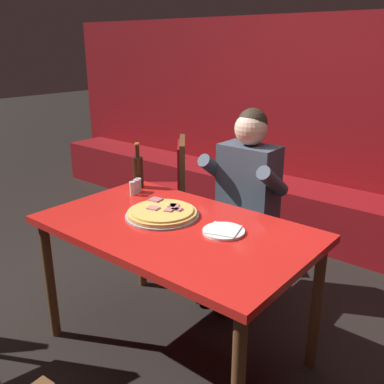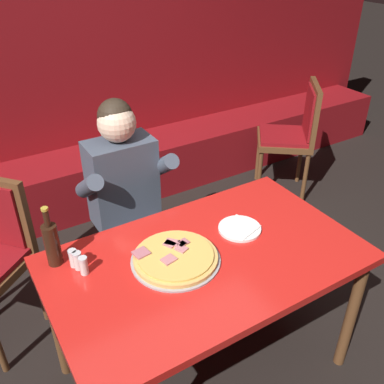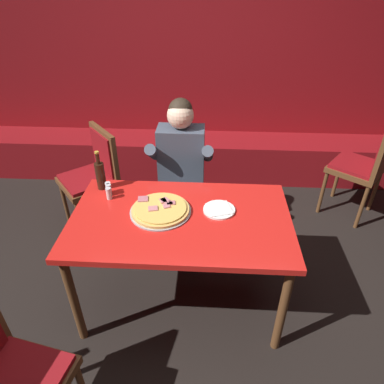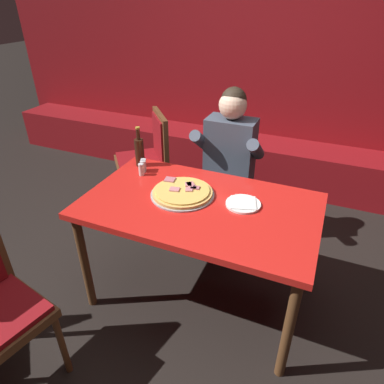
{
  "view_description": "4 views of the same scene",
  "coord_description": "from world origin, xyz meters",
  "px_view_note": "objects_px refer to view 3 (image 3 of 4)",
  "views": [
    {
      "loc": [
        1.35,
        -1.5,
        1.66
      ],
      "look_at": [
        -0.07,
        0.23,
        0.87
      ],
      "focal_mm": 40.0,
      "sensor_mm": 36.0,
      "label": 1
    },
    {
      "loc": [
        -0.83,
        -1.23,
        2.03
      ],
      "look_at": [
        0.04,
        0.19,
        1.0
      ],
      "focal_mm": 40.0,
      "sensor_mm": 36.0,
      "label": 2
    },
    {
      "loc": [
        0.17,
        -1.72,
        2.12
      ],
      "look_at": [
        0.07,
        0.1,
        0.9
      ],
      "focal_mm": 32.0,
      "sensor_mm": 36.0,
      "label": 3
    },
    {
      "loc": [
        0.64,
        -1.62,
        1.88
      ],
      "look_at": [
        -0.06,
        0.03,
        0.82
      ],
      "focal_mm": 32.0,
      "sensor_mm": 36.0,
      "label": 4
    }
  ],
  "objects_px": {
    "pizza": "(160,210)",
    "main_dining_table": "(181,227)",
    "diner_seated_blue_shirt": "(181,170)",
    "beer_bottle": "(100,175)",
    "plate_white_paper": "(219,210)",
    "shaker_parmesan": "(109,194)",
    "shaker_red_pepper_flakes": "(108,188)",
    "dining_chair_side_aisle": "(94,172)",
    "shaker_black_pepper": "(109,190)",
    "dining_chair_far_left": "(367,163)"
  },
  "relations": [
    {
      "from": "pizza",
      "to": "main_dining_table",
      "type": "bearing_deg",
      "value": -19.5
    },
    {
      "from": "main_dining_table",
      "to": "diner_seated_blue_shirt",
      "type": "height_order",
      "value": "diner_seated_blue_shirt"
    },
    {
      "from": "main_dining_table",
      "to": "beer_bottle",
      "type": "xyz_separation_m",
      "value": [
        -0.59,
        0.31,
        0.19
      ]
    },
    {
      "from": "plate_white_paper",
      "to": "shaker_parmesan",
      "type": "relative_size",
      "value": 2.44
    },
    {
      "from": "shaker_parmesan",
      "to": "shaker_red_pepper_flakes",
      "type": "height_order",
      "value": "same"
    },
    {
      "from": "shaker_parmesan",
      "to": "dining_chair_side_aisle",
      "type": "height_order",
      "value": "dining_chair_side_aisle"
    },
    {
      "from": "main_dining_table",
      "to": "diner_seated_blue_shirt",
      "type": "xyz_separation_m",
      "value": [
        -0.06,
        0.71,
        0.02
      ]
    },
    {
      "from": "shaker_parmesan",
      "to": "shaker_black_pepper",
      "type": "bearing_deg",
      "value": 104.06
    },
    {
      "from": "shaker_red_pepper_flakes",
      "to": "pizza",
      "type": "bearing_deg",
      "value": -27.09
    },
    {
      "from": "main_dining_table",
      "to": "shaker_black_pepper",
      "type": "distance_m",
      "value": 0.58
    },
    {
      "from": "beer_bottle",
      "to": "shaker_parmesan",
      "type": "bearing_deg",
      "value": -57.07
    },
    {
      "from": "plate_white_paper",
      "to": "diner_seated_blue_shirt",
      "type": "xyz_separation_m",
      "value": [
        -0.31,
        0.63,
        -0.07
      ]
    },
    {
      "from": "diner_seated_blue_shirt",
      "to": "plate_white_paper",
      "type": "bearing_deg",
      "value": -63.91
    },
    {
      "from": "beer_bottle",
      "to": "shaker_red_pepper_flakes",
      "type": "bearing_deg",
      "value": -44.36
    },
    {
      "from": "shaker_parmesan",
      "to": "diner_seated_blue_shirt",
      "type": "relative_size",
      "value": 0.07
    },
    {
      "from": "beer_bottle",
      "to": "diner_seated_blue_shirt",
      "type": "height_order",
      "value": "diner_seated_blue_shirt"
    },
    {
      "from": "plate_white_paper",
      "to": "pizza",
      "type": "bearing_deg",
      "value": -174.67
    },
    {
      "from": "diner_seated_blue_shirt",
      "to": "beer_bottle",
      "type": "bearing_deg",
      "value": -142.76
    },
    {
      "from": "shaker_parmesan",
      "to": "diner_seated_blue_shirt",
      "type": "bearing_deg",
      "value": 50.32
    },
    {
      "from": "shaker_parmesan",
      "to": "shaker_black_pepper",
      "type": "distance_m",
      "value": 0.05
    },
    {
      "from": "shaker_parmesan",
      "to": "dining_chair_far_left",
      "type": "height_order",
      "value": "dining_chair_far_left"
    },
    {
      "from": "beer_bottle",
      "to": "dining_chair_far_left",
      "type": "height_order",
      "value": "beer_bottle"
    },
    {
      "from": "main_dining_table",
      "to": "diner_seated_blue_shirt",
      "type": "relative_size",
      "value": 1.11
    },
    {
      "from": "diner_seated_blue_shirt",
      "to": "main_dining_table",
      "type": "bearing_deg",
      "value": -85.09
    },
    {
      "from": "shaker_black_pepper",
      "to": "dining_chair_far_left",
      "type": "xyz_separation_m",
      "value": [
        2.15,
        0.92,
        -0.22
      ]
    },
    {
      "from": "plate_white_paper",
      "to": "shaker_black_pepper",
      "type": "height_order",
      "value": "shaker_black_pepper"
    },
    {
      "from": "diner_seated_blue_shirt",
      "to": "dining_chair_far_left",
      "type": "height_order",
      "value": "diner_seated_blue_shirt"
    },
    {
      "from": "pizza",
      "to": "plate_white_paper",
      "type": "height_order",
      "value": "pizza"
    },
    {
      "from": "shaker_parmesan",
      "to": "beer_bottle",
      "type": "bearing_deg",
      "value": 122.93
    },
    {
      "from": "plate_white_paper",
      "to": "dining_chair_side_aisle",
      "type": "distance_m",
      "value": 1.35
    },
    {
      "from": "diner_seated_blue_shirt",
      "to": "dining_chair_side_aisle",
      "type": "distance_m",
      "value": 0.81
    },
    {
      "from": "main_dining_table",
      "to": "diner_seated_blue_shirt",
      "type": "distance_m",
      "value": 0.72
    },
    {
      "from": "pizza",
      "to": "dining_chair_side_aisle",
      "type": "height_order",
      "value": "dining_chair_side_aisle"
    },
    {
      "from": "pizza",
      "to": "shaker_red_pepper_flakes",
      "type": "relative_size",
      "value": 4.65
    },
    {
      "from": "beer_bottle",
      "to": "dining_chair_side_aisle",
      "type": "relative_size",
      "value": 0.3
    },
    {
      "from": "main_dining_table",
      "to": "shaker_black_pepper",
      "type": "relative_size",
      "value": 16.42
    },
    {
      "from": "pizza",
      "to": "dining_chair_far_left",
      "type": "distance_m",
      "value": 2.09
    },
    {
      "from": "shaker_parmesan",
      "to": "shaker_red_pepper_flakes",
      "type": "distance_m",
      "value": 0.07
    },
    {
      "from": "main_dining_table",
      "to": "shaker_parmesan",
      "type": "xyz_separation_m",
      "value": [
        -0.51,
        0.18,
        0.12
      ]
    },
    {
      "from": "pizza",
      "to": "plate_white_paper",
      "type": "bearing_deg",
      "value": 5.33
    },
    {
      "from": "pizza",
      "to": "shaker_parmesan",
      "type": "distance_m",
      "value": 0.39
    },
    {
      "from": "dining_chair_far_left",
      "to": "shaker_red_pepper_flakes",
      "type": "bearing_deg",
      "value": -157.41
    },
    {
      "from": "beer_bottle",
      "to": "main_dining_table",
      "type": "bearing_deg",
      "value": -27.74
    },
    {
      "from": "beer_bottle",
      "to": "plate_white_paper",
      "type": "bearing_deg",
      "value": -15.2
    },
    {
      "from": "beer_bottle",
      "to": "shaker_parmesan",
      "type": "xyz_separation_m",
      "value": [
        0.09,
        -0.13,
        -0.07
      ]
    },
    {
      "from": "dining_chair_far_left",
      "to": "dining_chair_side_aisle",
      "type": "xyz_separation_m",
      "value": [
        -2.48,
        -0.29,
        -0.01
      ]
    },
    {
      "from": "pizza",
      "to": "beer_bottle",
      "type": "xyz_separation_m",
      "value": [
        -0.46,
        0.26,
        0.09
      ]
    },
    {
      "from": "plate_white_paper",
      "to": "shaker_black_pepper",
      "type": "relative_size",
      "value": 2.44
    },
    {
      "from": "plate_white_paper",
      "to": "dining_chair_far_left",
      "type": "xyz_separation_m",
      "value": [
        1.38,
        1.06,
        -0.19
      ]
    },
    {
      "from": "main_dining_table",
      "to": "shaker_red_pepper_flakes",
      "type": "bearing_deg",
      "value": 154.76
    }
  ]
}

